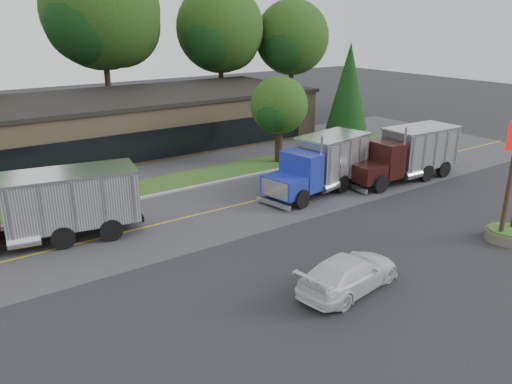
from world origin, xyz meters
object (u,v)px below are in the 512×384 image
dump_truck_red (40,207)px  dump_truck_blue (322,163)px  bilo_sign (512,201)px  rally_car (349,273)px  dump_truck_maroon (408,153)px

dump_truck_red → dump_truck_blue: 16.16m
bilo_sign → rally_car: bearing=173.7°
dump_truck_red → dump_truck_blue: (16.05, -1.93, -0.01)m
rally_car → dump_truck_red: bearing=28.7°
dump_truck_maroon → rally_car: bearing=33.5°
bilo_sign → dump_truck_maroon: bearing=66.8°
bilo_sign → rally_car: bilo_sign is taller
dump_truck_red → dump_truck_maroon: 22.63m
dump_truck_red → rally_car: dump_truck_red is taller
bilo_sign → dump_truck_blue: bearing=102.5°
dump_truck_red → dump_truck_blue: bearing=-176.4°
rally_car → bilo_sign: bearing=-105.0°
dump_truck_blue → rally_car: (-7.22, -9.63, -1.09)m
dump_truck_red → rally_car: size_ratio=2.18×
bilo_sign → dump_truck_blue: (-2.37, 10.68, -0.22)m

